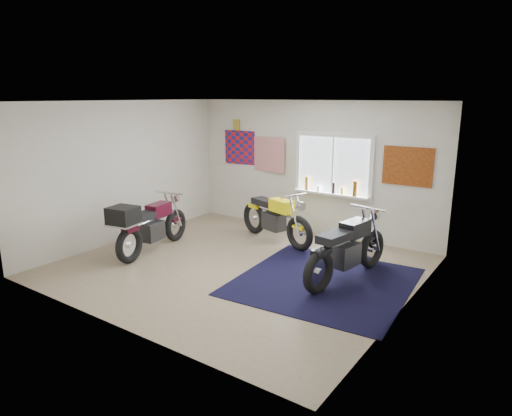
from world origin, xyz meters
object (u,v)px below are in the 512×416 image
Objects in this scene: navy_rug at (324,281)px; yellow_triumph at (275,219)px; maroon_tourer at (148,225)px; black_chrome_bike at (347,250)px.

navy_rug is 1.31× the size of yellow_triumph.
maroon_tourer is (-1.49, -1.91, 0.08)m from yellow_triumph.
maroon_tourer is (-3.20, -0.63, 0.52)m from navy_rug.
navy_rug is 1.25× the size of black_chrome_bike.
navy_rug is 2.18m from yellow_triumph.
black_chrome_bike is (1.93, -0.99, 0.02)m from yellow_triumph.
yellow_triumph is 0.95× the size of black_chrome_bike.
navy_rug is 1.30× the size of maroon_tourer.
yellow_triumph is at bearing -47.92° from maroon_tourer.
maroon_tourer is (-3.43, -0.92, 0.06)m from black_chrome_bike.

